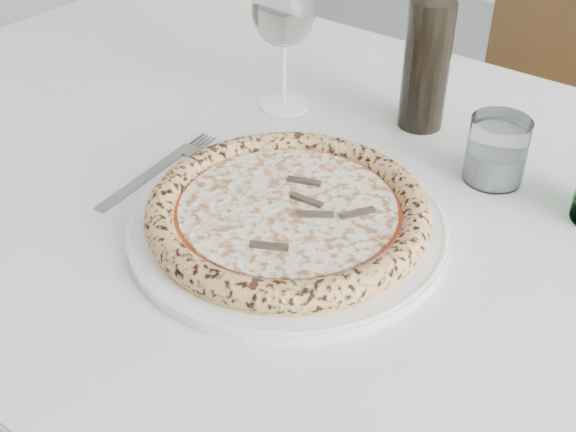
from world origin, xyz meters
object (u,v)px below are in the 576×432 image
at_px(dining_table, 333,242).
at_px(plate, 288,224).
at_px(wine_glass, 284,13).
at_px(wine_bottle, 428,52).
at_px(tumbler, 496,154).
at_px(chair_far, 535,113).
at_px(pizza, 288,211).

relative_size(dining_table, plate, 4.40).
bearing_deg(wine_glass, dining_table, -38.96).
xyz_separation_m(wine_glass, wine_bottle, (0.19, 0.06, -0.03)).
bearing_deg(dining_table, wine_bottle, 87.15).
xyz_separation_m(plate, wine_bottle, (0.01, 0.31, 0.10)).
bearing_deg(tumbler, wine_glass, 178.09).
distance_m(tumbler, wine_bottle, 0.17).
height_order(dining_table, chair_far, chair_far).
bearing_deg(wine_glass, plate, -53.95).
bearing_deg(tumbler, wine_bottle, 151.57).
bearing_deg(wine_bottle, pizza, -91.92).
bearing_deg(dining_table, chair_far, 88.13).
height_order(plate, tumbler, tumbler).
bearing_deg(plate, wine_glass, 126.05).
relative_size(wine_glass, wine_bottle, 0.76).
distance_m(plate, wine_bottle, 0.32).
bearing_deg(plate, wine_bottle, 88.08).
bearing_deg(tumbler, chair_far, 100.82).
bearing_deg(wine_glass, pizza, -53.95).
distance_m(wine_glass, wine_bottle, 0.20).
relative_size(plate, wine_glass, 1.85).
relative_size(plate, tumbler, 4.39).
relative_size(dining_table, pizza, 5.01).
bearing_deg(chair_far, wine_bottle, -91.50).
xyz_separation_m(dining_table, wine_glass, (-0.18, 0.14, 0.22)).
bearing_deg(plate, dining_table, 90.00).
height_order(chair_far, tumbler, chair_far).
bearing_deg(pizza, wine_bottle, 88.08).
xyz_separation_m(pizza, tumbler, (0.15, 0.23, 0.01)).
xyz_separation_m(chair_far, wine_bottle, (-0.01, -0.56, 0.33)).
height_order(dining_table, wine_glass, wine_glass).
bearing_deg(pizza, tumbler, 57.79).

